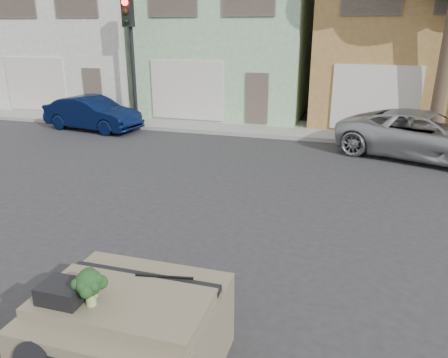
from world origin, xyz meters
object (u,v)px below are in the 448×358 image
at_px(silver_pickup, 421,158).
at_px(traffic_signal, 132,64).
at_px(broccoli, 90,287).
at_px(navy_sedan, 94,130).

bearing_deg(silver_pickup, traffic_signal, 100.67).
bearing_deg(broccoli, traffic_signal, 115.98).
bearing_deg(broccoli, silver_pickup, 67.31).
xyz_separation_m(silver_pickup, traffic_signal, (-10.93, 1.65, 2.55)).
bearing_deg(silver_pickup, navy_sedan, 106.53).
xyz_separation_m(silver_pickup, broccoli, (-4.68, -11.19, 1.33)).
relative_size(navy_sedan, silver_pickup, 0.77).
distance_m(silver_pickup, broccoli, 12.20).
relative_size(silver_pickup, broccoli, 12.41).
bearing_deg(silver_pickup, broccoli, 176.55).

